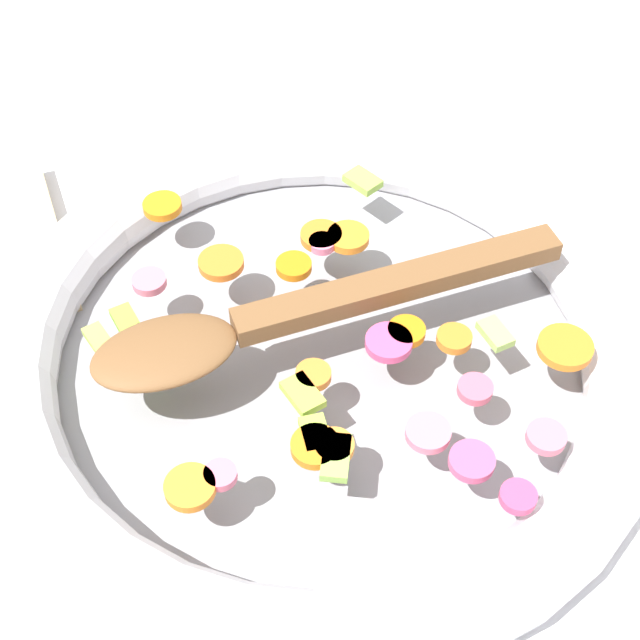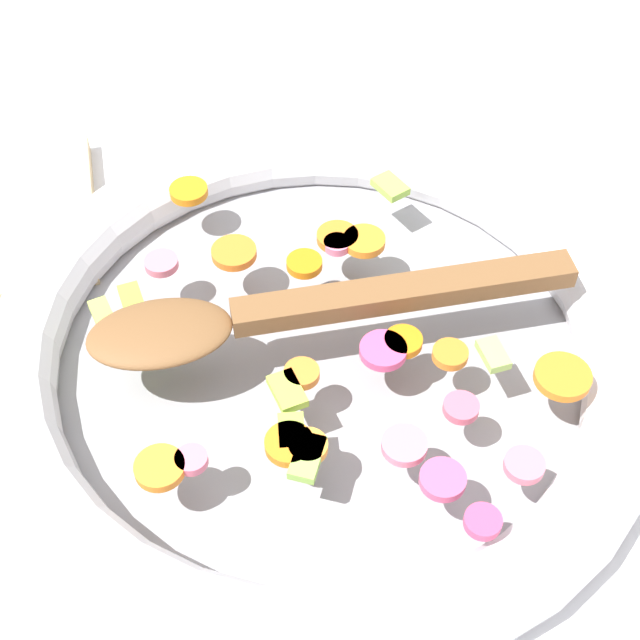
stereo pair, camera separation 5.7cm
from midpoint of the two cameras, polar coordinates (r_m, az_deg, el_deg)
The scene contains 4 objects.
ground_plane at distance 0.61m, azimuth -2.68°, elevation -3.23°, with size 4.00×4.00×0.00m, color silver.
skillet at distance 0.59m, azimuth -2.75°, elevation -1.93°, with size 0.44×0.44×0.05m.
chopped_vegetables at distance 0.55m, azimuth -1.99°, elevation -1.73°, with size 0.30×0.33×0.01m.
wooden_spoon at distance 0.56m, azimuth -5.21°, elevation 0.07°, with size 0.31×0.06×0.01m.
Camera 1 is at (-0.14, -0.35, 0.48)m, focal length 50.00 mm.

